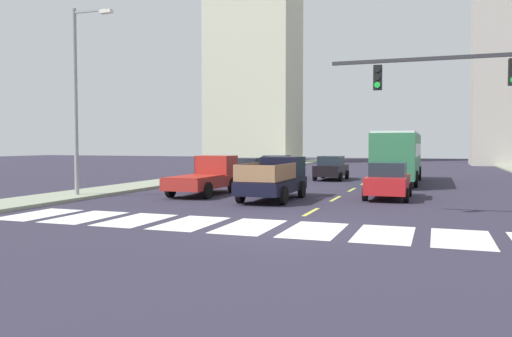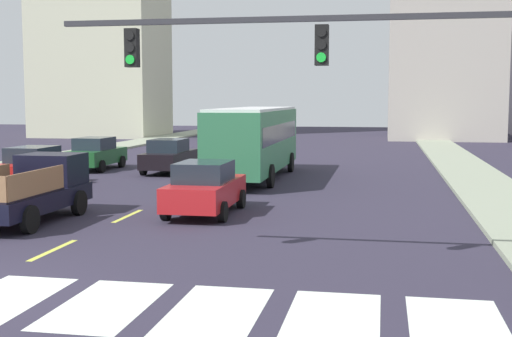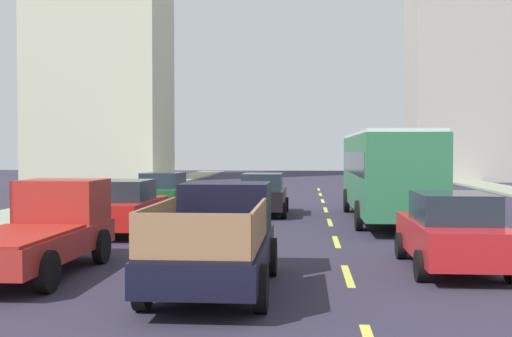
{
  "view_description": "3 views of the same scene",
  "coord_description": "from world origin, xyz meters",
  "px_view_note": "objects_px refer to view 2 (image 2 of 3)",
  "views": [
    {
      "loc": [
        4.45,
        -14.95,
        2.59
      ],
      "look_at": [
        -2.98,
        6.14,
        1.51
      ],
      "focal_mm": 35.93,
      "sensor_mm": 36.0,
      "label": 1
    },
    {
      "loc": [
        8.0,
        -11.29,
        3.74
      ],
      "look_at": [
        2.88,
        15.92,
        0.89
      ],
      "focal_mm": 47.58,
      "sensor_mm": 36.0,
      "label": 2
    },
    {
      "loc": [
        -0.89,
        -4.44,
        2.65
      ],
      "look_at": [
        -2.19,
        12.07,
        2.18
      ],
      "focal_mm": 44.45,
      "sensor_mm": 36.0,
      "label": 3
    }
  ],
  "objects_px": {
    "sedan_near_left": "(95,154)",
    "traffic_signal_gantry": "(382,73)",
    "sedan_far": "(34,167)",
    "pickup_stakebed": "(33,190)",
    "sedan_mid": "(169,156)",
    "sedan_near_right": "(205,188)",
    "city_bus": "(255,137)"
  },
  "relations": [
    {
      "from": "pickup_stakebed",
      "to": "sedan_far",
      "type": "relative_size",
      "value": 1.18
    },
    {
      "from": "city_bus",
      "to": "sedan_near_right",
      "type": "height_order",
      "value": "city_bus"
    },
    {
      "from": "sedan_mid",
      "to": "city_bus",
      "type": "bearing_deg",
      "value": -21.21
    },
    {
      "from": "sedan_near_left",
      "to": "sedan_far",
      "type": "bearing_deg",
      "value": -86.07
    },
    {
      "from": "sedan_far",
      "to": "sedan_near_left",
      "type": "bearing_deg",
      "value": 93.23
    },
    {
      "from": "sedan_mid",
      "to": "traffic_signal_gantry",
      "type": "distance_m",
      "value": 21.54
    },
    {
      "from": "sedan_near_right",
      "to": "sedan_near_left",
      "type": "xyz_separation_m",
      "value": [
        -9.29,
        12.38,
        0.0
      ]
    },
    {
      "from": "sedan_mid",
      "to": "traffic_signal_gantry",
      "type": "relative_size",
      "value": 0.42
    },
    {
      "from": "sedan_near_right",
      "to": "traffic_signal_gantry",
      "type": "xyz_separation_m",
      "value": [
        5.6,
        -6.8,
        3.4
      ]
    },
    {
      "from": "sedan_mid",
      "to": "sedan_near_right",
      "type": "bearing_deg",
      "value": -67.05
    },
    {
      "from": "city_bus",
      "to": "sedan_far",
      "type": "height_order",
      "value": "city_bus"
    },
    {
      "from": "pickup_stakebed",
      "to": "sedan_near_right",
      "type": "height_order",
      "value": "pickup_stakebed"
    },
    {
      "from": "pickup_stakebed",
      "to": "sedan_far",
      "type": "bearing_deg",
      "value": 119.88
    },
    {
      "from": "pickup_stakebed",
      "to": "sedan_near_left",
      "type": "height_order",
      "value": "pickup_stakebed"
    },
    {
      "from": "pickup_stakebed",
      "to": "sedan_near_right",
      "type": "bearing_deg",
      "value": 24.01
    },
    {
      "from": "city_bus",
      "to": "sedan_near_left",
      "type": "bearing_deg",
      "value": 165.26
    },
    {
      "from": "pickup_stakebed",
      "to": "sedan_far",
      "type": "distance_m",
      "value": 8.43
    },
    {
      "from": "city_bus",
      "to": "sedan_near_right",
      "type": "xyz_separation_m",
      "value": [
        0.23,
        -9.82,
        -1.09
      ]
    },
    {
      "from": "sedan_mid",
      "to": "traffic_signal_gantry",
      "type": "xyz_separation_m",
      "value": [
        10.59,
        -18.45,
        3.4
      ]
    },
    {
      "from": "sedan_near_right",
      "to": "sedan_near_left",
      "type": "bearing_deg",
      "value": 126.52
    },
    {
      "from": "pickup_stakebed",
      "to": "city_bus",
      "type": "bearing_deg",
      "value": 69.82
    },
    {
      "from": "sedan_mid",
      "to": "sedan_far",
      "type": "bearing_deg",
      "value": -122.48
    },
    {
      "from": "sedan_near_left",
      "to": "traffic_signal_gantry",
      "type": "distance_m",
      "value": 24.52
    },
    {
      "from": "city_bus",
      "to": "sedan_far",
      "type": "bearing_deg",
      "value": -151.91
    },
    {
      "from": "city_bus",
      "to": "sedan_mid",
      "type": "relative_size",
      "value": 2.45
    },
    {
      "from": "sedan_near_right",
      "to": "pickup_stakebed",
      "type": "bearing_deg",
      "value": -157.8
    },
    {
      "from": "sedan_far",
      "to": "sedan_near_right",
      "type": "relative_size",
      "value": 1.0
    },
    {
      "from": "sedan_near_right",
      "to": "sedan_far",
      "type": "bearing_deg",
      "value": 148.7
    },
    {
      "from": "pickup_stakebed",
      "to": "city_bus",
      "type": "height_order",
      "value": "city_bus"
    },
    {
      "from": "sedan_near_right",
      "to": "sedan_mid",
      "type": "distance_m",
      "value": 12.67
    },
    {
      "from": "city_bus",
      "to": "sedan_far",
      "type": "xyz_separation_m",
      "value": [
        -8.72,
        -4.46,
        -1.09
      ]
    },
    {
      "from": "pickup_stakebed",
      "to": "sedan_mid",
      "type": "height_order",
      "value": "pickup_stakebed"
    }
  ]
}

